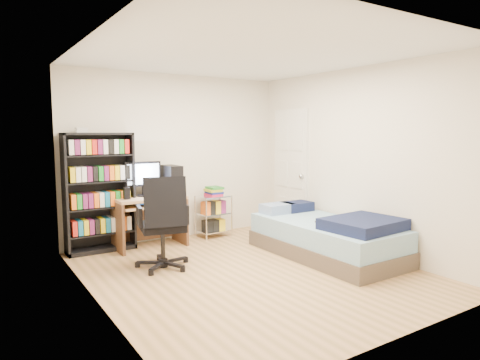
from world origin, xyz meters
TOP-DOWN VIEW (x-y plane):
  - room at (0.00, 0.00)m, footprint 3.58×4.08m
  - media_shelf at (-1.23, 1.84)m, footprint 0.92×0.31m
  - computer_desk at (-0.49, 1.72)m, footprint 0.97×0.56m
  - office_chair at (-0.80, 0.66)m, footprint 0.81×0.81m
  - wire_cart at (0.48, 1.72)m, footprint 0.51×0.38m
  - bed at (1.21, -0.03)m, footprint 1.04×2.09m
  - door at (1.72, 1.35)m, footprint 0.12×0.80m

SIDE VIEW (x-z plane):
  - bed at x=1.21m, z-range -0.04..0.56m
  - office_chair at x=-0.80m, z-range -0.20..0.92m
  - wire_cart at x=0.48m, z-range 0.12..0.92m
  - computer_desk at x=-0.49m, z-range 0.05..1.27m
  - media_shelf at x=-1.23m, z-range -0.01..1.68m
  - door at x=1.72m, z-range 0.00..2.00m
  - room at x=0.00m, z-range -0.04..2.54m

